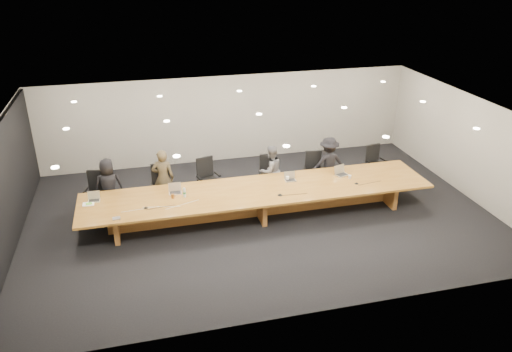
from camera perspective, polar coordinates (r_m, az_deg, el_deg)
The scene contains 28 objects.
ground at distance 13.16m, azimuth 0.32°, elevation -4.49°, with size 12.00×12.00×0.00m, color black.
back_wall at distance 16.20m, azimuth -3.22°, elevation 6.57°, with size 12.00×0.02×2.80m, color beige.
left_wall_panel at distance 12.60m, azimuth -26.85°, elevation -1.75°, with size 0.08×7.84×2.74m, color black.
conference_table at distance 12.92m, azimuth 0.33°, elevation -2.47°, with size 9.00×1.80×0.75m.
chair_far_left at distance 13.73m, azimuth -17.81°, elevation -1.81°, with size 0.58×0.58×1.14m, color black, non-canonical shape.
chair_left at distance 13.61m, azimuth -10.63°, elevation -1.12°, with size 0.60×0.60×1.18m, color black, non-canonical shape.
chair_mid_left at distance 13.89m, azimuth -5.44°, elevation -0.29°, with size 0.59×0.59×1.16m, color black, non-canonical shape.
chair_mid_right at distance 14.18m, azimuth 1.51°, elevation 0.23°, with size 0.56×0.56×1.10m, color black, non-canonical shape.
chair_right at distance 14.46m, azimuth 6.64°, elevation 0.59°, with size 0.57×0.57×1.12m, color black, non-canonical shape.
chair_far_right at distance 15.37m, azimuth 13.58°, elevation 1.47°, with size 0.55×0.55×1.09m, color black, non-canonical shape.
person_a at distance 13.52m, azimuth -16.45°, elevation -1.14°, with size 0.74×0.48×1.52m, color black.
person_b at distance 13.55m, azimuth -10.55°, elevation -0.23°, with size 0.59×0.39×1.61m, color #3C3321.
person_c at distance 13.96m, azimuth 1.70°, elevation 0.63°, with size 0.71×0.55×1.46m, color #59595B.
person_d at distance 14.49m, azimuth 8.27°, elevation 1.48°, with size 1.00×0.58×1.55m, color black.
laptop_a at distance 12.82m, azimuth -18.08°, elevation -2.29°, with size 0.29×0.21×0.23m, color #C4B895, non-canonical shape.
laptop_b at distance 12.73m, azimuth -9.24°, elevation -1.46°, with size 0.32×0.23×0.25m, color #C1AD93, non-canonical shape.
laptop_d at distance 13.29m, azimuth 3.97°, elevation -0.08°, with size 0.29×0.21×0.23m, color tan, non-canonical shape.
laptop_e at distance 13.77m, azimuth 9.84°, elevation 0.60°, with size 0.34×0.25×0.27m, color #BBAE8F, non-canonical shape.
water_bottle at distance 12.52m, azimuth -8.18°, elevation -1.90°, with size 0.07×0.07×0.23m, color silver.
amber_mug at distance 12.54m, azimuth -9.48°, elevation -2.29°, with size 0.08×0.08×0.10m, color brown.
paper_cup_near at distance 13.35m, azimuth 3.62°, elevation -0.25°, with size 0.09×0.09×0.10m, color white.
paper_cup_far at distance 13.65m, azimuth 10.67°, elevation -0.09°, with size 0.08×0.08×0.09m, color silver.
notepad at distance 12.75m, azimuth -18.61°, elevation -3.06°, with size 0.27×0.21×0.02m, color white.
lime_gadget at distance 12.72m, azimuth -18.55°, elevation -3.01°, with size 0.14×0.08×0.02m, color #6AD137.
av_box at distance 11.90m, azimuth -15.66°, elevation -4.68°, with size 0.17×0.13×0.03m, color #A2A1A6.
mic_left at distance 12.20m, azimuth -12.48°, elevation -3.54°, with size 0.12×0.12×0.03m, color black.
mic_center at distance 12.53m, azimuth 2.77°, elevation -2.15°, with size 0.13×0.13×0.03m, color black.
mic_right at distance 13.39m, azimuth 11.43°, elevation -0.82°, with size 0.11×0.11×0.03m, color black.
Camera 1 is at (-2.88, -11.15, 6.38)m, focal length 35.00 mm.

